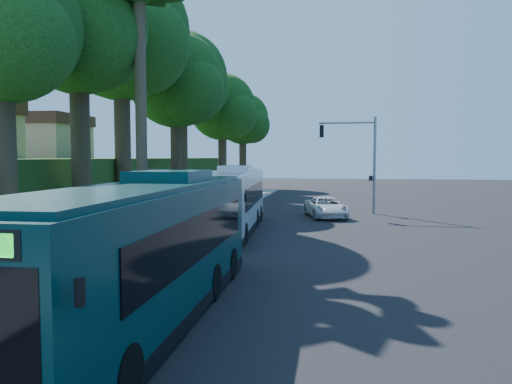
% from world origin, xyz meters
% --- Properties ---
extents(ground, '(140.00, 140.00, 0.00)m').
position_xyz_m(ground, '(0.00, 0.00, 0.00)').
color(ground, black).
rests_on(ground, ground).
extents(sidewalk, '(4.50, 70.00, 0.12)m').
position_xyz_m(sidewalk, '(-7.30, 0.00, 0.06)').
color(sidewalk, gray).
rests_on(sidewalk, ground).
extents(red_curb, '(0.25, 30.00, 0.13)m').
position_xyz_m(red_curb, '(-5.00, -4.00, 0.07)').
color(red_curb, maroon).
rests_on(red_curb, ground).
extents(grass_verge, '(8.00, 70.00, 0.06)m').
position_xyz_m(grass_verge, '(-13.00, 5.00, 0.03)').
color(grass_verge, '#234719').
rests_on(grass_verge, ground).
extents(bus_shelter, '(3.20, 1.51, 2.55)m').
position_xyz_m(bus_shelter, '(-7.26, -2.86, 1.81)').
color(bus_shelter, black).
rests_on(bus_shelter, ground).
extents(stop_sign_pole, '(0.35, 0.06, 3.17)m').
position_xyz_m(stop_sign_pole, '(-5.40, -5.00, 2.08)').
color(stop_sign_pole, gray).
rests_on(stop_sign_pole, ground).
extents(traffic_signal_pole, '(4.10, 0.30, 7.00)m').
position_xyz_m(traffic_signal_pole, '(3.78, 10.00, 4.42)').
color(traffic_signal_pole, gray).
rests_on(traffic_signal_pole, ground).
extents(hillside_backdrop, '(24.00, 60.00, 8.80)m').
position_xyz_m(hillside_backdrop, '(-26.30, 15.10, 2.44)').
color(hillside_backdrop, '#234719').
rests_on(hillside_backdrop, ground).
extents(tree_0, '(8.40, 8.00, 15.70)m').
position_xyz_m(tree_0, '(-12.40, -0.02, 11.20)').
color(tree_0, '#382B1E').
rests_on(tree_0, ground).
extents(tree_1, '(10.50, 10.00, 18.26)m').
position_xyz_m(tree_1, '(-13.37, 7.98, 12.73)').
color(tree_1, '#382B1E').
rests_on(tree_1, ground).
extents(tree_2, '(8.82, 8.40, 15.12)m').
position_xyz_m(tree_2, '(-11.89, 15.98, 10.48)').
color(tree_2, '#382B1E').
rests_on(tree_2, ground).
extents(tree_3, '(10.08, 9.60, 17.28)m').
position_xyz_m(tree_3, '(-13.88, 23.98, 11.98)').
color(tree_3, '#382B1E').
rests_on(tree_3, ground).
extents(tree_4, '(8.40, 8.00, 14.14)m').
position_xyz_m(tree_4, '(-11.40, 31.98, 9.73)').
color(tree_4, '#382B1E').
rests_on(tree_4, ground).
extents(tree_5, '(7.35, 7.00, 12.86)m').
position_xyz_m(tree_5, '(-10.41, 39.99, 8.96)').
color(tree_5, '#382B1E').
rests_on(tree_5, ground).
extents(tree_6, '(7.56, 7.20, 13.74)m').
position_xyz_m(tree_6, '(-12.91, -6.01, 9.71)').
color(tree_6, '#382B1E').
rests_on(tree_6, ground).
extents(white_bus, '(3.40, 12.32, 3.63)m').
position_xyz_m(white_bus, '(-3.65, 0.08, 1.77)').
color(white_bus, silver).
rests_on(white_bus, ground).
extents(teal_bus, '(2.78, 12.55, 3.73)m').
position_xyz_m(teal_bus, '(-2.60, -15.21, 1.82)').
color(teal_bus, '#093032').
rests_on(teal_bus, ground).
extents(pickup, '(3.48, 5.41, 1.39)m').
position_xyz_m(pickup, '(1.41, 7.42, 0.69)').
color(pickup, silver).
rests_on(pickup, ground).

